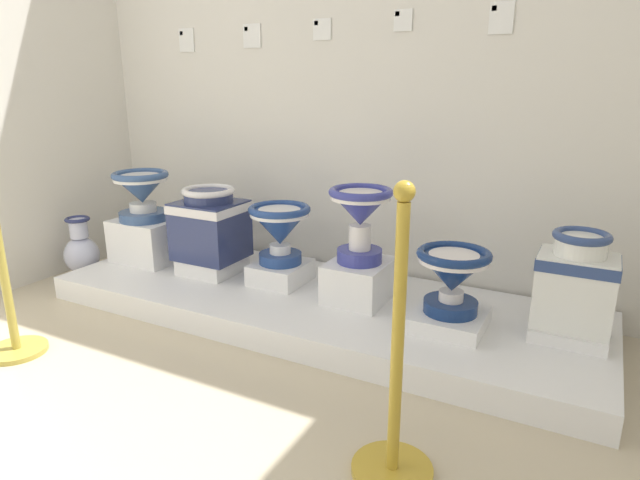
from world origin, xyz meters
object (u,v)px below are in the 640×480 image
(plinth_block_rightmost, at_px, (568,332))
(antique_toilet_rightmost, at_px, (576,280))
(antique_toilet_tall_cobalt, at_px, (360,213))
(stanchion_post_near_right, at_px, (395,400))
(info_placard_first, at_px, (186,40))
(antique_toilet_slender_white, at_px, (210,222))
(info_placard_third, at_px, (322,29))
(plinth_block_pale_glazed, at_px, (281,272))
(plinth_block_squat_floral, at_px, (146,241))
(plinth_block_broad_patterned, at_px, (449,319))
(decorative_vase_spare, at_px, (81,252))
(antique_toilet_broad_patterned, at_px, (453,273))
(info_placard_fifth, at_px, (501,18))
(info_placard_second, at_px, (252,36))
(plinth_block_slender_white, at_px, (213,265))
(stanchion_post_near_left, at_px, (7,294))
(plinth_block_tall_cobalt, at_px, (359,281))
(antique_toilet_squat_floral, at_px, (141,191))
(info_placard_fourth, at_px, (403,20))
(antique_toilet_pale_glazed, at_px, (280,226))

(plinth_block_rightmost, bearing_deg, antique_toilet_rightmost, 0.00)
(antique_toilet_tall_cobalt, height_order, stanchion_post_near_right, stanchion_post_near_right)
(info_placard_first, bearing_deg, plinth_block_rightmost, -10.18)
(antique_toilet_slender_white, height_order, info_placard_third, info_placard_third)
(plinth_block_pale_glazed, bearing_deg, stanchion_post_near_right, -44.19)
(plinth_block_squat_floral, xyz_separation_m, plinth_block_broad_patterned, (1.98, -0.06, -0.10))
(decorative_vase_spare, bearing_deg, info_placard_third, 25.59)
(plinth_block_squat_floral, height_order, info_placard_first, info_placard_first)
(antique_toilet_broad_patterned, xyz_separation_m, info_placard_fifth, (0.01, 0.58, 1.14))
(antique_toilet_rightmost, xyz_separation_m, info_placard_fifth, (-0.50, 0.45, 1.13))
(info_placard_third, relative_size, stanchion_post_near_right, 0.12)
(decorative_vase_spare, bearing_deg, info_placard_second, 36.04)
(plinth_block_slender_white, height_order, stanchion_post_near_left, stanchion_post_near_left)
(info_placard_second, relative_size, stanchion_post_near_left, 0.13)
(plinth_block_slender_white, distance_m, info_placard_first, 1.51)
(plinth_block_tall_cobalt, relative_size, antique_toilet_rightmost, 0.81)
(antique_toilet_squat_floral, distance_m, info_placard_fifth, 2.26)
(antique_toilet_slender_white, height_order, plinth_block_pale_glazed, antique_toilet_slender_white)
(info_placard_first, distance_m, info_placard_fourth, 1.49)
(antique_toilet_rightmost, xyz_separation_m, info_placard_first, (-2.49, 0.45, 1.09))
(antique_toilet_broad_patterned, xyz_separation_m, info_placard_fourth, (-0.50, 0.58, 1.16))
(antique_toilet_pale_glazed, relative_size, stanchion_post_near_left, 0.33)
(antique_toilet_squat_floral, distance_m, antique_toilet_tall_cobalt, 1.46)
(antique_toilet_tall_cobalt, distance_m, antique_toilet_broad_patterned, 0.56)
(plinth_block_broad_patterned, xyz_separation_m, plinth_block_rightmost, (0.51, 0.13, -0.01))
(antique_toilet_slender_white, height_order, stanchion_post_near_right, stanchion_post_near_right)
(plinth_block_rightmost, bearing_deg, antique_toilet_squat_floral, -178.35)
(plinth_block_pale_glazed, relative_size, plinth_block_tall_cobalt, 0.89)
(antique_toilet_slender_white, bearing_deg, stanchion_post_near_left, -107.97)
(antique_toilet_slender_white, bearing_deg, plinth_block_tall_cobalt, 1.00)
(plinth_block_broad_patterned, bearing_deg, plinth_block_tall_cobalt, 168.32)
(stanchion_post_near_left, xyz_separation_m, stanchion_post_near_right, (1.88, 0.06, -0.03))
(plinth_block_tall_cobalt, xyz_separation_m, info_placard_first, (-1.47, 0.47, 1.27))
(info_placard_third, xyz_separation_m, stanchion_post_near_right, (1.04, -1.49, -1.26))
(antique_toilet_slender_white, distance_m, info_placard_fifth, 1.91)
(plinth_block_squat_floral, relative_size, info_placard_fifth, 2.63)
(info_placard_second, xyz_separation_m, stanchion_post_near_left, (-0.35, -1.55, -1.21))
(antique_toilet_rightmost, bearing_deg, plinth_block_slender_white, -178.74)
(antique_toilet_tall_cobalt, distance_m, plinth_block_rightmost, 1.11)
(stanchion_post_near_left, height_order, stanchion_post_near_right, stanchion_post_near_left)
(info_placard_third, bearing_deg, stanchion_post_near_left, -118.29)
(antique_toilet_broad_patterned, relative_size, info_placard_second, 2.44)
(antique_toilet_squat_floral, bearing_deg, plinth_block_pale_glazed, 4.44)
(antique_toilet_broad_patterned, xyz_separation_m, plinth_block_rightmost, (0.51, 0.13, -0.24))
(info_placard_third, bearing_deg, stanchion_post_near_right, -55.03)
(plinth_block_pale_glazed, bearing_deg, plinth_block_slender_white, -174.18)
(info_placard_fifth, distance_m, decorative_vase_spare, 2.85)
(decorative_vase_spare, bearing_deg, stanchion_post_near_right, -18.27)
(info_placard_second, height_order, decorative_vase_spare, info_placard_second)
(plinth_block_rightmost, bearing_deg, antique_toilet_slender_white, -178.74)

